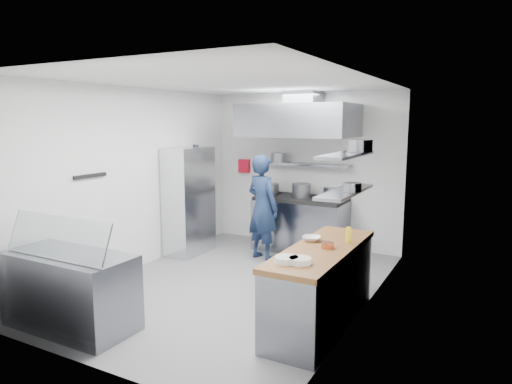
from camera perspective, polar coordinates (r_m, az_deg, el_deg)
The scene contains 35 objects.
floor at distance 6.57m, azimuth -2.53°, elevation -11.56°, with size 5.00×5.00×0.00m, color slate.
ceiling at distance 6.18m, azimuth -2.71°, elevation 13.57°, with size 5.00×5.00×0.00m, color silver.
wall_back at distance 8.45m, azimuth 6.11°, elevation 2.76°, with size 3.60×0.02×2.80m, color white.
wall_front at distance 4.31m, azimuth -19.95°, elevation -3.66°, with size 3.60×0.02×2.80m, color white.
wall_left at distance 7.30m, azimuth -14.84°, elevation 1.55°, with size 5.00×0.02×2.80m, color white.
wall_right at distance 5.53m, azimuth 13.62°, elevation -0.68°, with size 5.00×0.02×2.80m, color white.
gas_range at distance 8.20m, azimuth 5.59°, elevation -4.15°, with size 1.60×0.80×0.90m, color gray.
cooktop at distance 8.11m, azimuth 5.64°, elevation -0.84°, with size 1.57×0.78×0.06m, color black.
stock_pot_left at distance 8.36m, azimuth 1.83°, elevation 0.39°, with size 0.31×0.31×0.20m, color slate.
stock_pot_mid at distance 8.09m, azimuth 5.70°, elevation 0.21°, with size 0.33×0.33×0.24m, color slate.
stock_pot_right at distance 8.28m, azimuth 9.36°, elevation 0.06°, with size 0.28×0.28×0.16m, color slate.
over_range_shelf at distance 8.25m, azimuth 6.35°, elevation 3.45°, with size 1.60×0.30×0.04m, color gray.
shelf_pot_a at distance 8.32m, azimuth 2.81°, elevation 4.30°, with size 0.27×0.27×0.18m, color slate.
extractor_hood at distance 7.83m, azimuth 5.30°, elevation 8.89°, with size 1.90×1.15×0.55m, color gray.
hood_duct at distance 8.05m, azimuth 5.98°, elevation 11.59°, with size 0.55×0.55×0.24m, color slate.
red_firebox at distance 8.94m, azimuth -1.48°, elevation 3.27°, with size 0.22×0.10×0.26m, color red.
chef at distance 7.55m, azimuth 0.83°, elevation -1.94°, with size 0.64×0.42×1.75m, color #14223D.
wire_rack at distance 7.96m, azimuth -8.37°, elevation -1.11°, with size 0.50×0.90×1.85m, color silver.
rack_bin_a at distance 7.95m, azimuth -8.55°, elevation -2.05°, with size 0.15×0.19×0.17m, color white.
rack_bin_b at distance 8.14m, azimuth -7.19°, elevation 1.80°, with size 0.14×0.18×0.16m, color yellow.
rack_jar at distance 7.96m, azimuth -7.53°, elevation 5.25°, with size 0.10×0.10×0.18m, color black.
knife_strip at distance 6.64m, azimuth -20.02°, elevation 1.91°, with size 0.04×0.55×0.05m, color black.
prep_counter_base at distance 5.32m, azimuth 8.13°, elevation -11.85°, with size 0.62×2.00×0.84m, color gray.
prep_counter_top at distance 5.18m, azimuth 8.24°, elevation -7.18°, with size 0.65×2.04×0.06m, color brown.
plate_stack_a at distance 4.57m, azimuth 5.55°, elevation -8.54°, with size 0.22×0.22×0.06m, color white.
plate_stack_b at distance 4.60m, azimuth 3.83°, elevation -8.41°, with size 0.24×0.24×0.06m, color white.
copper_pan at distance 5.15m, azimuth 8.92°, elevation -6.61°, with size 0.14×0.14×0.06m, color #CA6539.
squeeze_bottle at distance 5.40m, azimuth 11.49°, elevation -5.28°, with size 0.06×0.06×0.18m, color yellow.
mixing_bowl at distance 5.43m, azimuth 6.96°, elevation -5.79°, with size 0.21×0.21×0.05m, color white.
wall_shelf_lower at distance 5.27m, azimuth 11.15°, elevation 0.05°, with size 0.30×1.30×0.04m, color gray.
wall_shelf_upper at distance 5.23m, azimuth 11.28°, elevation 4.60°, with size 0.30×1.30×0.04m, color gray.
shelf_pot_c at distance 5.15m, azimuth 11.91°, elevation 0.59°, with size 0.21×0.21×0.10m, color slate.
shelf_pot_d at distance 5.41m, azimuth 12.84°, elevation 5.65°, with size 0.29×0.29×0.14m, color slate.
display_case at distance 5.58m, azimuth -22.17°, elevation -11.36°, with size 1.50×0.70×0.85m, color gray.
display_glass at distance 5.33m, azimuth -23.57°, elevation -5.16°, with size 1.47×0.02×0.45m, color silver.
Camera 1 is at (3.16, -5.29, 2.30)m, focal length 32.00 mm.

